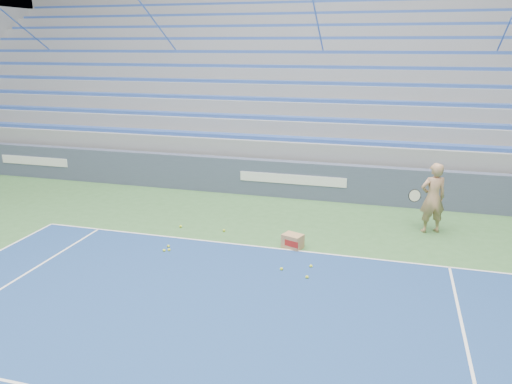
% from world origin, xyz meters
% --- Properties ---
extents(sponsor_barrier, '(30.00, 0.32, 1.10)m').
position_xyz_m(sponsor_barrier, '(0.00, 15.88, 0.55)').
color(sponsor_barrier, '#3F4960').
rests_on(sponsor_barrier, ground).
extents(bleachers, '(31.00, 9.15, 7.30)m').
position_xyz_m(bleachers, '(0.00, 21.60, 2.36)').
color(bleachers, gray).
rests_on(bleachers, ground).
extents(tennis_player, '(0.98, 0.93, 1.74)m').
position_xyz_m(tennis_player, '(3.82, 13.94, 0.87)').
color(tennis_player, tan).
rests_on(tennis_player, ground).
extents(ball_box, '(0.51, 0.46, 0.32)m').
position_xyz_m(ball_box, '(0.78, 12.05, 0.16)').
color(ball_box, '#AB7F53').
rests_on(ball_box, ground).
extents(tennis_ball_0, '(0.07, 0.07, 0.07)m').
position_xyz_m(tennis_ball_0, '(-1.05, 12.58, 0.03)').
color(tennis_ball_0, '#C7DA2C').
rests_on(tennis_ball_0, ground).
extents(tennis_ball_1, '(0.07, 0.07, 0.07)m').
position_xyz_m(tennis_ball_1, '(1.36, 10.60, 0.03)').
color(tennis_ball_1, '#C7DA2C').
rests_on(tennis_ball_1, ground).
extents(tennis_ball_2, '(0.07, 0.07, 0.07)m').
position_xyz_m(tennis_ball_2, '(-1.93, 11.05, 0.03)').
color(tennis_ball_2, '#C7DA2C').
rests_on(tennis_ball_2, ground).
extents(tennis_ball_3, '(0.07, 0.07, 0.07)m').
position_xyz_m(tennis_ball_3, '(1.35, 11.12, 0.03)').
color(tennis_ball_3, '#C7DA2C').
rests_on(tennis_ball_3, ground).
extents(tennis_ball_4, '(0.07, 0.07, 0.07)m').
position_xyz_m(tennis_ball_4, '(-1.94, 11.30, 0.03)').
color(tennis_ball_4, '#C7DA2C').
rests_on(tennis_ball_4, ground).
extents(tennis_ball_5, '(0.07, 0.07, 0.07)m').
position_xyz_m(tennis_ball_5, '(-2.20, 12.56, 0.03)').
color(tennis_ball_5, '#C7DA2C').
rests_on(tennis_ball_5, ground).
extents(tennis_ball_6, '(0.07, 0.07, 0.07)m').
position_xyz_m(tennis_ball_6, '(0.80, 10.82, 0.03)').
color(tennis_ball_6, '#C7DA2C').
rests_on(tennis_ball_6, ground).
extents(tennis_ball_7, '(0.07, 0.07, 0.07)m').
position_xyz_m(tennis_ball_7, '(-1.84, 11.11, 0.03)').
color(tennis_ball_7, '#C7DA2C').
rests_on(tennis_ball_7, ground).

